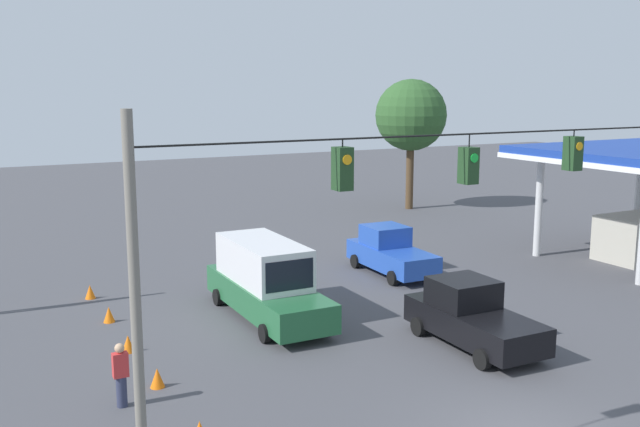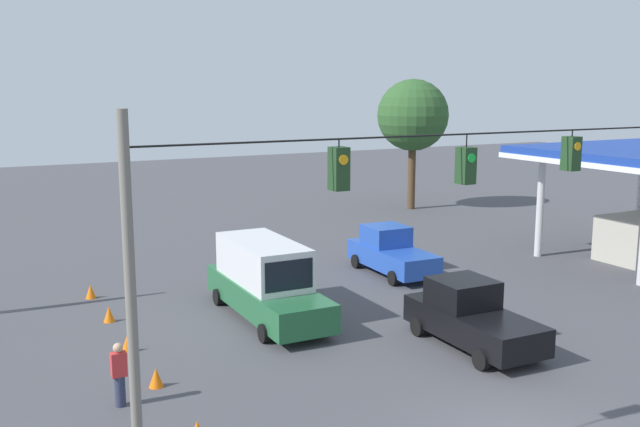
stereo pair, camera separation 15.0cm
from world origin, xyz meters
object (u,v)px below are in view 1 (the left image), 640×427
(traffic_cone_second, at_px, (157,378))
(overhead_signal_span, at_px, (522,228))
(traffic_cone_third, at_px, (128,344))
(traffic_cone_fourth, at_px, (109,315))
(box_truck_green_withflow_mid, at_px, (266,280))
(tree_horizon_left, at_px, (411,116))
(traffic_cone_fifth, at_px, (90,292))
(pickup_truck_blue_oncoming_far, at_px, (390,252))
(pickup_truck_black_crossing_near, at_px, (471,316))
(pedestrian, at_px, (121,375))

(traffic_cone_second, bearing_deg, overhead_signal_span, 136.19)
(traffic_cone_third, bearing_deg, traffic_cone_fourth, -91.76)
(box_truck_green_withflow_mid, xyz_separation_m, tree_horizon_left, (-18.47, -17.00, 5.04))
(traffic_cone_second, height_order, traffic_cone_fourth, same)
(traffic_cone_fourth, relative_size, traffic_cone_fifth, 1.00)
(overhead_signal_span, relative_size, pickup_truck_blue_oncoming_far, 3.51)
(traffic_cone_third, bearing_deg, pickup_truck_blue_oncoming_far, -161.73)
(pickup_truck_blue_oncoming_far, height_order, traffic_cone_third, pickup_truck_blue_oncoming_far)
(pickup_truck_blue_oncoming_far, relative_size, traffic_cone_third, 9.18)
(tree_horizon_left, bearing_deg, pickup_truck_black_crossing_near, 59.02)
(pickup_truck_blue_oncoming_far, distance_m, traffic_cone_fourth, 12.83)
(pickup_truck_black_crossing_near, distance_m, traffic_cone_second, 10.15)
(pickup_truck_black_crossing_near, bearing_deg, traffic_cone_fifth, -48.39)
(overhead_signal_span, distance_m, pickup_truck_blue_oncoming_far, 15.78)
(traffic_cone_third, relative_size, tree_horizon_left, 0.06)
(pickup_truck_black_crossing_near, relative_size, traffic_cone_fourth, 9.17)
(overhead_signal_span, xyz_separation_m, tree_horizon_left, (-16.76, -28.02, 1.31))
(overhead_signal_span, height_order, traffic_cone_third, overhead_signal_span)
(pickup_truck_black_crossing_near, bearing_deg, traffic_cone_fourth, -38.59)
(pickup_truck_blue_oncoming_far, distance_m, traffic_cone_second, 14.79)
(traffic_cone_third, xyz_separation_m, pedestrian, (1.09, 3.88, 0.60))
(traffic_cone_fifth, bearing_deg, traffic_cone_second, 90.09)
(pickup_truck_blue_oncoming_far, distance_m, pickup_truck_black_crossing_near, 9.35)
(box_truck_green_withflow_mid, relative_size, pedestrian, 4.11)
(traffic_cone_fifth, height_order, tree_horizon_left, tree_horizon_left)
(overhead_signal_span, relative_size, tree_horizon_left, 2.04)
(traffic_cone_second, relative_size, traffic_cone_fifth, 1.00)
(traffic_cone_second, distance_m, traffic_cone_third, 3.11)
(box_truck_green_withflow_mid, relative_size, traffic_cone_second, 12.75)
(pickup_truck_black_crossing_near, bearing_deg, traffic_cone_third, -24.83)
(traffic_cone_second, relative_size, pedestrian, 0.32)
(traffic_cone_third, bearing_deg, overhead_signal_span, 125.74)
(box_truck_green_withflow_mid, distance_m, traffic_cone_fourth, 5.76)
(overhead_signal_span, xyz_separation_m, traffic_cone_fourth, (6.96, -13.12, -4.84))
(overhead_signal_span, height_order, pickup_truck_black_crossing_near, overhead_signal_span)
(pedestrian, bearing_deg, traffic_cone_second, -146.79)
(traffic_cone_second, relative_size, tree_horizon_left, 0.06)
(pickup_truck_black_crossing_near, height_order, box_truck_green_withflow_mid, box_truck_green_withflow_mid)
(pickup_truck_blue_oncoming_far, height_order, traffic_cone_fifth, pickup_truck_blue_oncoming_far)
(traffic_cone_second, bearing_deg, pedestrian, 33.21)
(traffic_cone_fifth, bearing_deg, tree_horizon_left, -154.01)
(traffic_cone_fourth, height_order, traffic_cone_fifth, same)
(pedestrian, bearing_deg, traffic_cone_fourth, -99.39)
(traffic_cone_second, height_order, tree_horizon_left, tree_horizon_left)
(pickup_truck_black_crossing_near, distance_m, traffic_cone_fourth, 12.80)
(traffic_cone_fourth, bearing_deg, pickup_truck_black_crossing_near, 141.41)
(pickup_truck_blue_oncoming_far, height_order, traffic_cone_second, pickup_truck_blue_oncoming_far)
(pedestrian, bearing_deg, tree_horizon_left, -138.44)
(traffic_cone_third, relative_size, pedestrian, 0.32)
(box_truck_green_withflow_mid, height_order, traffic_cone_fourth, box_truck_green_withflow_mid)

